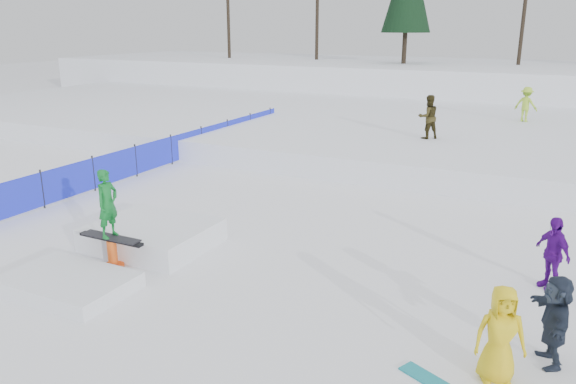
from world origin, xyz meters
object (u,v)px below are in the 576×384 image
at_px(spectator_purple, 552,253).
at_px(jib_rail_feature, 131,244).
at_px(walker_ygreen, 526,104).
at_px(walker_olive, 428,117).
at_px(spectator_dark, 554,320).
at_px(spectator_yellow, 500,335).
at_px(safety_fence, 171,150).

height_order(spectator_purple, jib_rail_feature, jib_rail_feature).
bearing_deg(spectator_purple, walker_ygreen, 143.23).
bearing_deg(walker_ygreen, walker_olive, 79.55).
relative_size(spectator_dark, jib_rail_feature, 0.32).
xyz_separation_m(walker_ygreen, spectator_purple, (1.70, -15.52, -0.83)).
height_order(spectator_purple, spectator_dark, spectator_purple).
xyz_separation_m(walker_olive, spectator_yellow, (4.12, -13.35, -0.88)).
bearing_deg(spectator_dark, spectator_purple, 165.97).
distance_m(spectator_yellow, jib_rail_feature, 7.77).
bearing_deg(safety_fence, spectator_dark, -30.62).
bearing_deg(walker_olive, spectator_yellow, 67.36).
distance_m(walker_ygreen, spectator_yellow, 19.16).
distance_m(walker_ygreen, spectator_purple, 15.64).
bearing_deg(spectator_dark, walker_ygreen, 169.07).
distance_m(spectator_yellow, spectator_dark, 1.05).
distance_m(safety_fence, spectator_dark, 14.96).
bearing_deg(safety_fence, spectator_yellow, -34.64).
relative_size(safety_fence, walker_olive, 9.88).
xyz_separation_m(safety_fence, walker_ygreen, (11.05, 10.67, 1.00)).
xyz_separation_m(walker_olive, spectator_dark, (4.78, -12.53, -0.90)).
bearing_deg(spectator_yellow, spectator_dark, 29.42).
relative_size(walker_ygreen, spectator_purple, 1.05).
bearing_deg(jib_rail_feature, walker_ygreen, 70.07).
bearing_deg(spectator_purple, safety_fence, -153.85).
distance_m(safety_fence, spectator_yellow, 14.84).
distance_m(safety_fence, walker_olive, 9.53).
height_order(safety_fence, jib_rail_feature, jib_rail_feature).
bearing_deg(walker_olive, jib_rail_feature, 33.97).
height_order(walker_olive, walker_ygreen, walker_olive).
bearing_deg(jib_rail_feature, spectator_yellow, -8.44).
xyz_separation_m(spectator_purple, spectator_dark, (0.13, -2.77, -0.01)).
distance_m(walker_ygreen, jib_rail_feature, 19.15).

